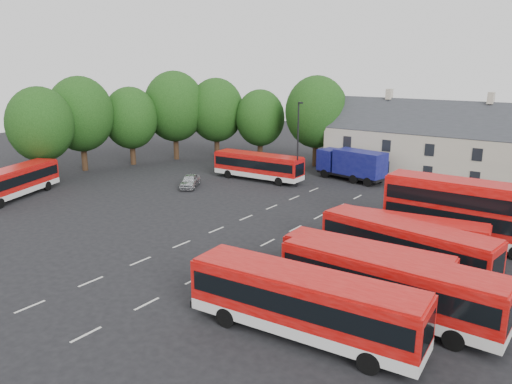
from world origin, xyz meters
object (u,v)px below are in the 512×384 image
box_truck (352,163)px  bus_dd_south (467,209)px  lamppost (298,142)px  bus_row_a (304,300)px  silver_car (190,181)px  bus_west (14,180)px

box_truck → bus_dd_south: bearing=-32.1°
lamppost → box_truck: bearing=60.7°
bus_dd_south → box_truck: (-15.63, 14.05, -0.75)m
bus_row_a → silver_car: size_ratio=2.88×
bus_row_a → lamppost: size_ratio=1.31×
bus_west → lamppost: size_ratio=1.20×
bus_dd_south → bus_west: bearing=-162.5°
silver_car → bus_row_a: bearing=-66.6°
box_truck → silver_car: size_ratio=2.02×
bus_dd_south → box_truck: bus_dd_south is taller
bus_west → silver_car: bus_west is taller
bus_dd_south → lamppost: (-19.10, 7.86, 2.12)m
box_truck → silver_car: bearing=-124.3°
silver_car → lamppost: 12.28m
bus_dd_south → lamppost: 20.76m
lamppost → bus_row_a: bearing=-58.4°
bus_dd_south → lamppost: size_ratio=1.29×
bus_row_a → bus_dd_south: bearing=76.2°
bus_dd_south → silver_car: bus_dd_south is taller
bus_west → box_truck: size_ratio=1.30×
bus_west → silver_car: bearing=-61.1°
lamppost → bus_dd_south: bearing=-22.4°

